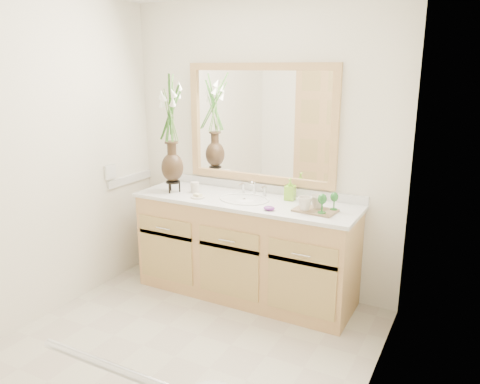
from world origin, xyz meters
The scene contains 20 objects.
floor centered at (0.00, 0.00, 0.00)m, with size 2.60×2.60×0.00m, color beige.
wall_back centered at (0.00, 1.30, 1.20)m, with size 2.40×0.02×2.40m, color white.
wall_left centered at (-1.20, 0.00, 1.20)m, with size 0.02×2.60×2.40m, color white.
wall_right centered at (1.20, 0.00, 1.20)m, with size 0.02×2.60×2.40m, color white.
vanity centered at (0.00, 1.01, 0.40)m, with size 1.80×0.55×0.80m.
counter centered at (0.00, 1.01, 0.82)m, with size 1.84×0.57×0.03m, color silver.
sink centered at (0.00, 1.00, 0.78)m, with size 0.38×0.34×0.23m.
mirror centered at (0.00, 1.28, 1.41)m, with size 1.32×0.04×0.97m.
switch_plate centered at (-1.19, 0.76, 0.98)m, with size 0.02×0.12×0.12m, color white.
grab_bar centered at (0.70, -1.27, 0.95)m, with size 0.03×0.03×0.55m, color silver.
flower_vase centered at (-0.64, 0.93, 1.44)m, with size 0.22×0.22×0.89m.
tumbler centered at (-0.47, 1.00, 0.88)m, with size 0.07×0.07×0.09m, color beige.
soap_dish centered at (-0.36, 0.87, 0.84)m, with size 0.11×0.11×0.04m.
soap_bottle centered at (0.32, 1.16, 0.91)m, with size 0.07×0.07×0.16m, color #84CC30.
purple_dish centered at (0.29, 0.83, 0.85)m, with size 0.09×0.07×0.03m, color #66297B.
tray centered at (0.61, 0.96, 0.84)m, with size 0.30×0.20×0.02m, color brown.
mug_left centered at (0.54, 0.91, 0.90)m, with size 0.11×0.10×0.11m, color beige.
mug_right centered at (0.61, 1.00, 0.90)m, with size 0.10×0.10×0.10m, color beige.
goblet_front centered at (0.67, 0.90, 0.94)m, with size 0.06×0.06×0.14m.
goblet_back centered at (0.73, 1.02, 0.93)m, with size 0.06×0.06×0.13m.
Camera 1 is at (1.65, -2.19, 1.85)m, focal length 35.00 mm.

